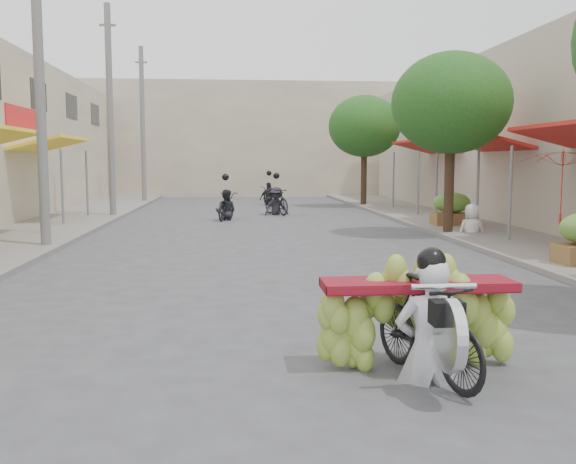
% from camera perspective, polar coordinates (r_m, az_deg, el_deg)
% --- Properties ---
extents(sidewalk_left, '(4.00, 60.00, 0.12)m').
position_cam_1_polar(sidewalk_left, '(20.11, -22.79, -0.16)').
color(sidewalk_left, gray).
rests_on(sidewalk_left, ground).
extents(sidewalk_right, '(4.00, 60.00, 0.12)m').
position_cam_1_polar(sidewalk_right, '(20.70, 17.30, 0.22)').
color(sidewalk_right, gray).
rests_on(sidewalk_right, ground).
extents(far_building, '(20.00, 6.00, 7.00)m').
position_cam_1_polar(far_building, '(42.07, -3.91, 8.11)').
color(far_building, '#C2B499').
rests_on(far_building, ground).
extents(utility_pole_mid, '(0.60, 0.24, 8.00)m').
position_cam_1_polar(utility_pole_mid, '(16.77, -21.22, 12.31)').
color(utility_pole_mid, slate).
rests_on(utility_pole_mid, ground).
extents(utility_pole_far, '(0.60, 0.24, 8.00)m').
position_cam_1_polar(utility_pole_far, '(25.51, -15.54, 10.29)').
color(utility_pole_far, slate).
rests_on(utility_pole_far, ground).
extents(utility_pole_back, '(0.60, 0.24, 8.00)m').
position_cam_1_polar(utility_pole_back, '(34.39, -12.79, 9.26)').
color(utility_pole_back, slate).
rests_on(utility_pole_back, ground).
extents(street_tree_mid, '(3.40, 3.40, 5.25)m').
position_cam_1_polar(street_tree_mid, '(19.16, 14.31, 11.00)').
color(street_tree_mid, '#3A2719').
rests_on(street_tree_mid, ground).
extents(street_tree_far, '(3.40, 3.40, 5.25)m').
position_cam_1_polar(street_tree_far, '(30.73, 6.81, 9.29)').
color(street_tree_far, '#3A2719').
rests_on(street_tree_far, ground).
extents(produce_crate_far, '(1.20, 0.88, 1.16)m').
position_cam_1_polar(produce_crate_far, '(21.29, 14.35, 2.23)').
color(produce_crate_far, brown).
rests_on(produce_crate_far, ground).
extents(banana_motorbike, '(2.20, 1.88, 2.25)m').
position_cam_1_polar(banana_motorbike, '(6.56, 12.01, -6.20)').
color(banana_motorbike, black).
rests_on(banana_motorbike, ground).
extents(market_umbrella, '(2.35, 2.35, 1.68)m').
position_cam_1_polar(market_umbrella, '(14.78, 23.33, 6.92)').
color(market_umbrella, red).
rests_on(market_umbrella, ground).
extents(pedestrian, '(0.81, 0.48, 1.65)m').
position_cam_1_polar(pedestrian, '(19.18, 16.08, 2.45)').
color(pedestrian, white).
rests_on(pedestrian, ground).
extents(bg_motorbike_a, '(1.10, 1.87, 1.95)m').
position_cam_1_polar(bg_motorbike_a, '(23.68, -5.56, 2.82)').
color(bg_motorbike_a, black).
rests_on(bg_motorbike_a, ground).
extents(bg_motorbike_b, '(1.28, 1.90, 1.95)m').
position_cam_1_polar(bg_motorbike_b, '(25.81, -1.04, 3.35)').
color(bg_motorbike_b, black).
rests_on(bg_motorbike_b, ground).
extents(bg_motorbike_c, '(1.08, 1.71, 1.95)m').
position_cam_1_polar(bg_motorbike_c, '(31.80, -1.70, 3.85)').
color(bg_motorbike_c, black).
rests_on(bg_motorbike_c, ground).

